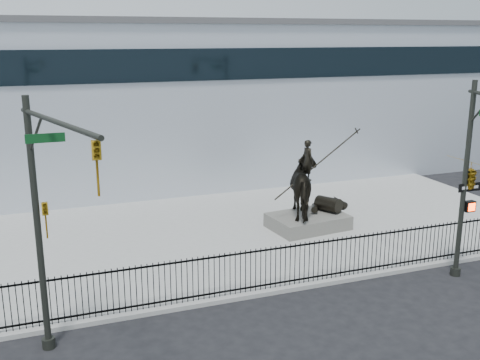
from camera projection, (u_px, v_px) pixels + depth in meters
name	position (u px, v px, depth m)	size (l,w,h in m)	color
ground	(281.00, 309.00, 17.79)	(120.00, 120.00, 0.00)	black
plaza	(214.00, 236.00, 24.13)	(30.00, 12.00, 0.15)	#979794
building	(149.00, 101.00, 34.82)	(44.00, 14.00, 9.00)	#B6BCC6
picket_fence	(266.00, 268.00, 18.70)	(22.10, 0.10, 1.50)	black
statue_plinth	(308.00, 221.00, 24.79)	(3.26, 2.24, 0.61)	#5A5752
equestrian_statue	(310.00, 187.00, 24.42)	(4.16, 2.81, 3.54)	black
traffic_signal_left	(47.00, 218.00, 13.94)	(1.52, 4.84, 7.00)	#262823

